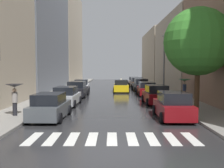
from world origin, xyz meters
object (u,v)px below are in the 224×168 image
(taxi_midroad, at_px, (122,86))
(lamp_post_right, at_px, (164,61))
(parked_car_left_third, at_px, (78,90))
(pedestrian_foreground, at_px, (15,92))
(street_tree_right, at_px, (198,42))
(parked_car_left_fourth, at_px, (82,86))
(pedestrian_near_tree, at_px, (185,84))
(parked_car_right_sixth, at_px, (134,81))
(parked_car_right_fifth, at_px, (137,83))
(parked_car_right_fourth, at_px, (141,85))
(parked_car_right_second, at_px, (156,95))
(parked_car_right_nearest, at_px, (173,106))
(parked_car_right_third, at_px, (147,89))
(parked_car_left_nearest, at_px, (50,107))
(parked_car_left_second, at_px, (67,97))

(taxi_midroad, xyz_separation_m, lamp_post_right, (4.35, -6.24, 3.18))
(parked_car_left_third, relative_size, pedestrian_foreground, 2.23)
(street_tree_right, xyz_separation_m, lamp_post_right, (-0.61, 8.98, -1.12))
(parked_car_left_fourth, distance_m, pedestrian_near_tree, 13.89)
(parked_car_right_sixth, bearing_deg, pedestrian_foreground, 163.75)
(pedestrian_near_tree, height_order, street_tree_right, street_tree_right)
(parked_car_left_fourth, bearing_deg, parked_car_right_fifth, -49.30)
(parked_car_right_fourth, relative_size, parked_car_right_sixth, 0.85)
(parked_car_left_third, relative_size, parked_car_right_second, 1.09)
(parked_car_right_nearest, xyz_separation_m, pedestrian_foreground, (-10.06, 0.25, 0.87))
(parked_car_right_third, relative_size, pedestrian_near_tree, 2.50)
(parked_car_left_nearest, bearing_deg, parked_car_left_third, 1.49)
(parked_car_left_third, xyz_separation_m, taxi_midroad, (5.01, 5.68, -0.04))
(taxi_midroad, bearing_deg, parked_car_left_second, 158.78)
(lamp_post_right, bearing_deg, parked_car_right_second, -108.84)
(parked_car_left_fourth, bearing_deg, parked_car_left_third, 179.13)
(parked_car_left_fourth, bearing_deg, parked_car_right_third, -119.60)
(parked_car_right_nearest, height_order, parked_car_right_third, parked_car_right_nearest)
(parked_car_right_fifth, bearing_deg, parked_car_right_sixth, -1.96)
(parked_car_left_third, relative_size, parked_car_right_third, 0.93)
(parked_car_left_second, xyz_separation_m, parked_car_right_second, (7.79, 1.10, 0.02))
(parked_car_right_fifth, distance_m, lamp_post_right, 13.94)
(parked_car_left_third, bearing_deg, parked_car_right_second, -123.00)
(parked_car_left_second, bearing_deg, pedestrian_foreground, 158.72)
(pedestrian_foreground, xyz_separation_m, pedestrian_near_tree, (13.35, 8.99, -0.03))
(parked_car_right_third, height_order, parked_car_right_fourth, parked_car_right_fourth)
(parked_car_right_third, xyz_separation_m, pedestrian_near_tree, (3.16, -4.24, 0.90))
(parked_car_right_second, relative_size, parked_car_right_sixth, 0.86)
(parked_car_right_second, relative_size, parked_car_right_third, 0.86)
(parked_car_left_fourth, xyz_separation_m, parked_car_right_fifth, (7.89, 7.46, -0.01))
(parked_car_left_nearest, relative_size, lamp_post_right, 0.66)
(parked_car_left_nearest, height_order, lamp_post_right, lamp_post_right)
(parked_car_right_second, height_order, parked_car_right_sixth, parked_car_right_second)
(parked_car_right_sixth, height_order, lamp_post_right, lamp_post_right)
(parked_car_right_second, distance_m, taxi_midroad, 11.34)
(street_tree_right, bearing_deg, lamp_post_right, 93.86)
(taxi_midroad, height_order, pedestrian_foreground, pedestrian_foreground)
(parked_car_right_nearest, height_order, parked_car_right_fourth, parked_car_right_nearest)
(parked_car_right_second, bearing_deg, parked_car_left_second, 96.39)
(parked_car_right_fourth, xyz_separation_m, parked_car_right_fifth, (-0.01, 5.79, -0.01))
(taxi_midroad, distance_m, street_tree_right, 16.58)
(parked_car_right_fifth, bearing_deg, parked_car_right_third, 178.19)
(parked_car_right_nearest, bearing_deg, pedestrian_near_tree, -18.90)
(parked_car_right_fifth, relative_size, lamp_post_right, 0.72)
(parked_car_left_fourth, relative_size, parked_car_right_sixth, 0.92)
(pedestrian_foreground, bearing_deg, parked_car_right_nearest, 17.50)
(parked_car_left_nearest, height_order, parked_car_right_fifth, parked_car_right_fifth)
(pedestrian_foreground, bearing_deg, parked_car_right_third, 71.31)
(parked_car_left_fourth, bearing_deg, street_tree_right, -148.63)
(parked_car_left_second, height_order, pedestrian_near_tree, pedestrian_near_tree)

